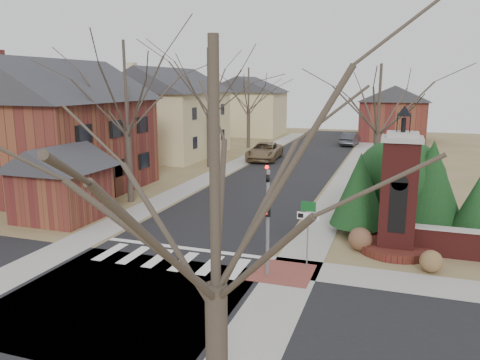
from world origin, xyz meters
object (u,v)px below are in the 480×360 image
at_px(sign_post, 308,221).
at_px(distant_car, 350,139).
at_px(pickup_truck, 264,151).
at_px(traffic_signal_pole, 268,212).
at_px(brick_gate_monument, 398,205).

bearing_deg(sign_post, distant_car, 93.25).
height_order(pickup_truck, distant_car, pickup_truck).
bearing_deg(traffic_signal_pole, distant_car, 91.30).
height_order(traffic_signal_pole, brick_gate_monument, brick_gate_monument).
xyz_separation_m(brick_gate_monument, distant_car, (-5.61, 35.83, -1.41)).
xyz_separation_m(sign_post, brick_gate_monument, (3.41, 3.01, 0.22)).
distance_m(traffic_signal_pole, distant_car, 40.30).
bearing_deg(sign_post, pickup_truck, 109.54).
distance_m(brick_gate_monument, distant_car, 36.30).
bearing_deg(sign_post, brick_gate_monument, 41.42).
height_order(traffic_signal_pole, distant_car, traffic_signal_pole).
distance_m(traffic_signal_pole, pickup_truck, 27.89).
xyz_separation_m(traffic_signal_pole, pickup_truck, (-7.70, 26.75, -1.74)).
xyz_separation_m(traffic_signal_pole, brick_gate_monument, (4.70, 4.42, -0.42)).
relative_size(traffic_signal_pole, pickup_truck, 0.74).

